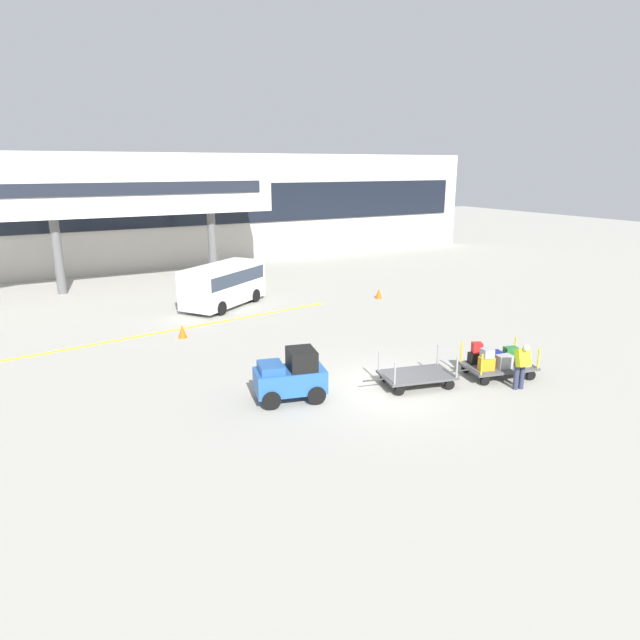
{
  "coord_description": "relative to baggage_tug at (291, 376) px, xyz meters",
  "views": [
    {
      "loc": [
        -9.93,
        -13.33,
        6.9
      ],
      "look_at": [
        -0.36,
        3.62,
        1.46
      ],
      "focal_mm": 31.19,
      "sensor_mm": 36.0,
      "label": 1
    }
  ],
  "objects": [
    {
      "name": "ground_plane",
      "position": [
        2.99,
        -0.75,
        -0.75
      ],
      "size": [
        120.0,
        120.0,
        0.0
      ],
      "primitive_type": "plane",
      "color": "#9E9B91"
    },
    {
      "name": "apron_lead_line",
      "position": [
        -0.37,
        9.2,
        -0.75
      ],
      "size": [
        14.7,
        2.09,
        0.01
      ],
      "primitive_type": "cube",
      "rotation": [
        0.0,
        0.0,
        0.13
      ],
      "color": "yellow",
      "rests_on": "ground_plane"
    },
    {
      "name": "terminal_building",
      "position": [
        2.99,
        25.23,
        3.11
      ],
      "size": [
        50.85,
        2.51,
        7.7
      ],
      "color": "#BCB7AD",
      "rests_on": "ground_plane"
    },
    {
      "name": "jet_bridge",
      "position": [
        -1.92,
        19.24,
        4.63
      ],
      "size": [
        18.05,
        3.0,
        6.75
      ],
      "color": "silver",
      "rests_on": "ground_plane"
    },
    {
      "name": "baggage_tug",
      "position": [
        0.0,
        0.0,
        0.0
      ],
      "size": [
        2.3,
        1.65,
        1.58
      ],
      "color": "#2659A5",
      "rests_on": "ground_plane"
    },
    {
      "name": "baggage_cart_lead",
      "position": [
        4.04,
        -0.98,
        -0.41
      ],
      "size": [
        3.09,
        1.9,
        1.1
      ],
      "color": "#4C4C4F",
      "rests_on": "ground_plane"
    },
    {
      "name": "baggage_cart_middle",
      "position": [
        6.89,
        -1.66,
        -0.22
      ],
      "size": [
        3.09,
        1.9,
        1.13
      ],
      "color": "#4C4C4F",
      "rests_on": "ground_plane"
    },
    {
      "name": "baggage_handler",
      "position": [
        6.67,
        -2.88,
        0.11
      ],
      "size": [
        0.5,
        0.51,
        1.56
      ],
      "color": "#2D334C",
      "rests_on": "ground_plane"
    },
    {
      "name": "shuttle_van",
      "position": [
        2.26,
        12.07,
        0.48
      ],
      "size": [
        5.04,
        4.26,
        2.1
      ],
      "color": "silver",
      "rests_on": "ground_plane"
    },
    {
      "name": "safety_cone_near",
      "position": [
        -1.11,
        7.83,
        -0.48
      ],
      "size": [
        0.36,
        0.36,
        0.55
      ],
      "primitive_type": "cone",
      "color": "#EA590F",
      "rests_on": "ground_plane"
    },
    {
      "name": "safety_cone_far",
      "position": [
        10.05,
        9.63,
        -0.48
      ],
      "size": [
        0.36,
        0.36,
        0.55
      ],
      "primitive_type": "cone",
      "color": "#EA590F",
      "rests_on": "ground_plane"
    }
  ]
}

